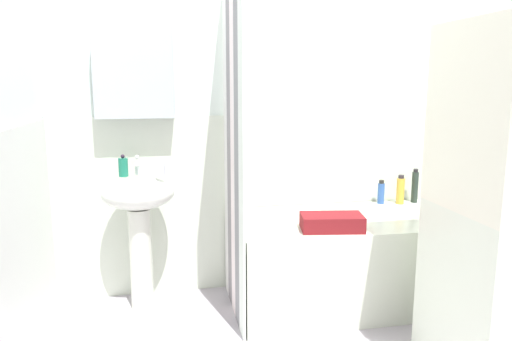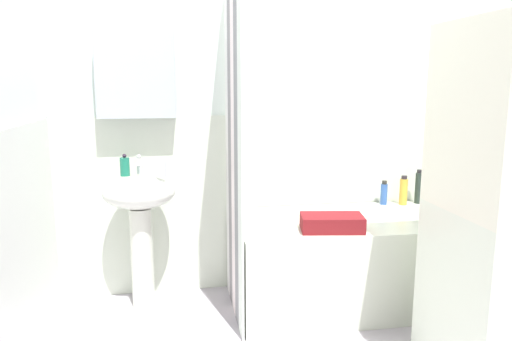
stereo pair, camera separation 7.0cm
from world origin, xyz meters
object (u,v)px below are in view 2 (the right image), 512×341
at_px(lotion_bottle, 384,193).
at_px(sink, 140,212).
at_px(soap_dispenser, 125,166).
at_px(body_wash_bottle, 403,191).
at_px(toothbrush_cup, 161,169).
at_px(bathtub, 348,261).
at_px(washer_dryer_stack, 510,211).
at_px(conditioner_bottle, 418,187).
at_px(towel_folded, 332,223).

bearing_deg(lotion_bottle, sink, -175.74).
distance_m(soap_dispenser, body_wash_bottle, 1.90).
relative_size(toothbrush_cup, bathtub, 0.07).
bearing_deg(bathtub, sink, 172.19).
relative_size(bathtub, washer_dryer_stack, 0.86).
xyz_separation_m(sink, toothbrush_cup, (0.14, -0.03, 0.27)).
bearing_deg(lotion_bottle, toothbrush_cup, -174.41).
bearing_deg(soap_dispenser, sink, -29.81).
bearing_deg(conditioner_bottle, washer_dryer_stack, -99.64).
distance_m(sink, washer_dryer_stack, 2.04).
relative_size(body_wash_bottle, washer_dryer_stack, 0.12).
distance_m(sink, soap_dispenser, 0.30).
relative_size(body_wash_bottle, lotion_bottle, 1.22).
bearing_deg(washer_dryer_stack, towel_folded, 131.52).
xyz_separation_m(soap_dispenser, towel_folded, (1.19, -0.45, -0.29)).
relative_size(sink, toothbrush_cup, 8.88).
bearing_deg(towel_folded, washer_dryer_stack, -48.48).
bearing_deg(conditioner_bottle, soap_dispenser, -178.17).
relative_size(bathtub, conditioner_bottle, 5.92).
height_order(soap_dispenser, bathtub, soap_dispenser).
bearing_deg(sink, washer_dryer_stack, -32.33).
relative_size(soap_dispenser, conditioner_bottle, 0.57).
distance_m(conditioner_bottle, body_wash_bottle, 0.12).
distance_m(bathtub, towel_folded, 0.44).
xyz_separation_m(sink, soap_dispenser, (-0.08, 0.05, 0.28)).
distance_m(bathtub, conditioner_bottle, 0.79).
xyz_separation_m(sink, lotion_bottle, (1.67, 0.12, 0.03)).
relative_size(conditioner_bottle, lotion_bottle, 1.43).
relative_size(conditioner_bottle, washer_dryer_stack, 0.14).
bearing_deg(bathtub, towel_folded, -130.86).
xyz_separation_m(soap_dispenser, lotion_bottle, (1.75, 0.08, -0.26)).
bearing_deg(lotion_bottle, soap_dispenser, -177.49).
bearing_deg(washer_dryer_stack, toothbrush_cup, 146.08).
bearing_deg(washer_dryer_stack, lotion_bottle, 92.29).
relative_size(sink, lotion_bottle, 4.99).
xyz_separation_m(sink, body_wash_bottle, (1.80, 0.09, 0.05)).
bearing_deg(toothbrush_cup, bathtub, -7.50).
relative_size(soap_dispenser, lotion_bottle, 0.81).
distance_m(soap_dispenser, washer_dryer_stack, 2.13).
distance_m(body_wash_bottle, towel_folded, 0.85).
bearing_deg(lotion_bottle, washer_dryer_stack, -87.71).
height_order(lotion_bottle, towel_folded, lotion_bottle).
relative_size(sink, washer_dryer_stack, 0.50).
height_order(toothbrush_cup, towel_folded, toothbrush_cup).
relative_size(toothbrush_cup, lotion_bottle, 0.56).
xyz_separation_m(toothbrush_cup, washer_dryer_stack, (1.58, -1.06, -0.05)).
relative_size(soap_dispenser, towel_folded, 0.38).
height_order(toothbrush_cup, body_wash_bottle, toothbrush_cup).
distance_m(bathtub, washer_dryer_stack, 1.14).
height_order(toothbrush_cup, conditioner_bottle, toothbrush_cup).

